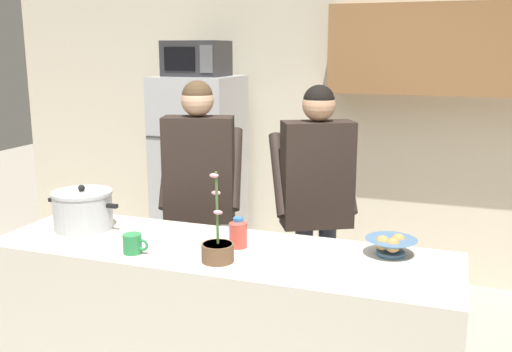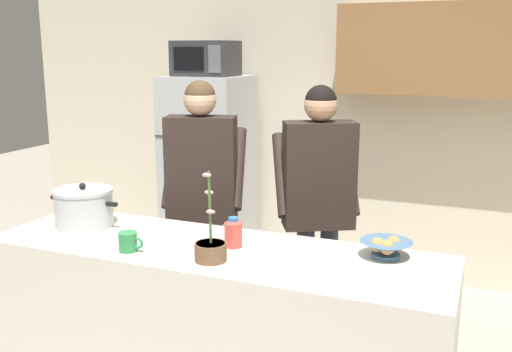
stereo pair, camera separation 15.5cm
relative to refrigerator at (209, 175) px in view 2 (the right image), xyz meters
The scene contains 11 objects.
back_wall_unit 1.40m from the refrigerator, 18.41° to the left, with size 6.00×0.48×2.60m.
kitchen_island 2.12m from the refrigerator, 62.62° to the right, with size 2.31×0.68×0.92m, color silver.
refrigerator is the anchor object (origin of this frame).
microwave 0.97m from the refrigerator, 89.93° to the right, with size 0.48×0.37×0.28m.
person_near_pot 1.27m from the refrigerator, 65.18° to the right, with size 0.60×0.53×1.69m.
person_by_sink 1.59m from the refrigerator, 38.43° to the right, with size 0.62×0.58×1.67m.
cooking_pot 1.81m from the refrigerator, 85.60° to the right, with size 0.43×0.32×0.25m.
coffee_mug 2.14m from the refrigerator, 73.75° to the right, with size 0.13×0.09×0.10m.
bread_bowl 2.43m from the refrigerator, 43.37° to the right, with size 0.25×0.25×0.10m.
bottle_near_edge 2.08m from the refrigerator, 59.96° to the right, with size 0.09×0.09×0.15m.
potted_orchid 2.26m from the refrigerator, 63.09° to the right, with size 0.15×0.15×0.42m.
Camera 2 is at (1.22, -2.43, 1.88)m, focal length 40.63 mm.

